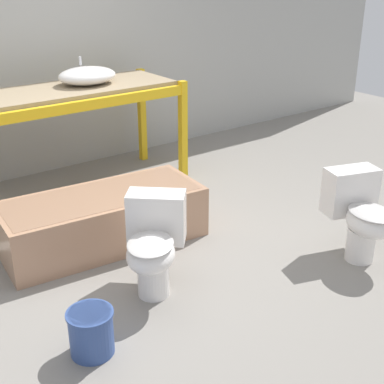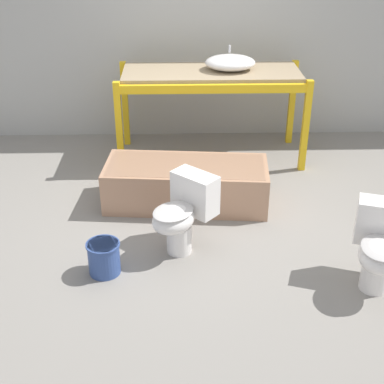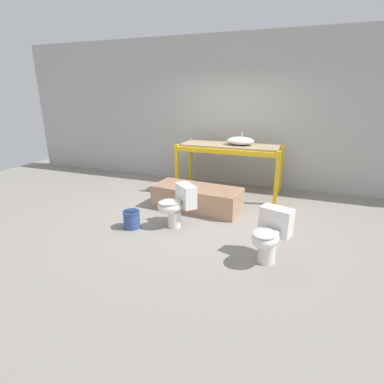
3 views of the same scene
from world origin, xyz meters
TOP-DOWN VIEW (x-y plane):
  - ground_plane at (0.00, 0.00)m, footprint 12.00×12.00m
  - warehouse_wall_rear at (0.00, 2.04)m, footprint 10.80×0.08m
  - shelving_rack at (0.21, 1.30)m, footprint 2.08×0.85m
  - sink_basin at (0.41, 1.33)m, footprint 0.55×0.44m
  - bathtub_main at (-0.09, 0.20)m, footprint 1.63×0.79m
  - toilet_near at (1.35, -1.15)m, footprint 0.52×0.66m
  - toilet_far at (-0.13, -0.61)m, footprint 0.65×0.66m
  - bucket_white at (-0.77, -0.93)m, footprint 0.27×0.27m

SIDE VIEW (x-z plane):
  - ground_plane at x=0.00m, z-range 0.00..0.00m
  - bucket_white at x=-0.77m, z-range 0.01..0.29m
  - bathtub_main at x=-0.09m, z-range 0.03..0.45m
  - toilet_near at x=1.35m, z-range 0.04..0.70m
  - toilet_far at x=-0.13m, z-range 0.04..0.70m
  - shelving_rack at x=0.21m, z-range 0.37..1.39m
  - sink_basin at x=0.41m, z-range 0.99..1.23m
  - warehouse_wall_rear at x=0.00m, z-range 0.00..3.20m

